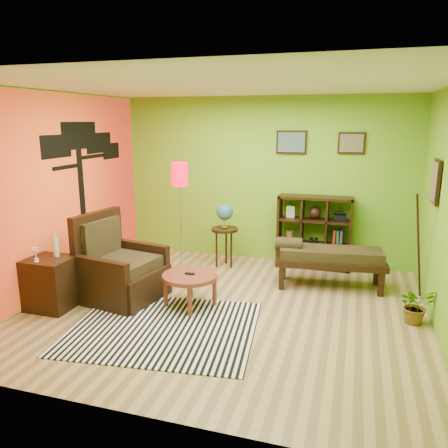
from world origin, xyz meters
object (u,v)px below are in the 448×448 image
(potted_plant, at_px, (415,309))
(floor_lamp, at_px, (180,185))
(globe_table, at_px, (225,219))
(cube_shelf, at_px, (315,232))
(coffee_table, at_px, (190,279))
(armchair, at_px, (119,273))
(side_cabinet, at_px, (51,283))
(bench, at_px, (328,257))

(potted_plant, bearing_deg, floor_lamp, 166.36)
(globe_table, relative_size, cube_shelf, 0.90)
(coffee_table, relative_size, armchair, 0.61)
(side_cabinet, bearing_deg, armchair, 40.69)
(side_cabinet, relative_size, bench, 0.61)
(globe_table, xyz_separation_m, bench, (1.71, -0.46, -0.35))
(floor_lamp, bearing_deg, globe_table, 43.51)
(side_cabinet, distance_m, bench, 3.84)
(cube_shelf, bearing_deg, potted_plant, -51.65)
(side_cabinet, xyz_separation_m, potted_plant, (4.50, 0.91, -0.17))
(cube_shelf, height_order, bench, cube_shelf)
(globe_table, distance_m, cube_shelf, 1.51)
(side_cabinet, distance_m, globe_table, 2.85)
(armchair, xyz_separation_m, bench, (2.72, 1.23, 0.11))
(side_cabinet, bearing_deg, coffee_table, 18.28)
(side_cabinet, xyz_separation_m, floor_lamp, (1.12, 1.73, 1.10))
(cube_shelf, bearing_deg, armchair, -139.55)
(potted_plant, bearing_deg, bench, 141.22)
(coffee_table, bearing_deg, armchair, 179.54)
(coffee_table, bearing_deg, globe_table, 91.29)
(floor_lamp, xyz_separation_m, potted_plant, (3.38, -0.82, -1.26))
(side_cabinet, xyz_separation_m, globe_table, (1.68, 2.26, 0.47))
(globe_table, height_order, cube_shelf, cube_shelf)
(potted_plant, bearing_deg, side_cabinet, -168.60)
(floor_lamp, bearing_deg, cube_shelf, 25.02)
(armchair, bearing_deg, coffee_table, -0.46)
(cube_shelf, height_order, potted_plant, cube_shelf)
(side_cabinet, relative_size, cube_shelf, 0.83)
(bench, bearing_deg, coffee_table, -143.50)
(armchair, height_order, bench, armchair)
(side_cabinet, height_order, bench, side_cabinet)
(armchair, height_order, potted_plant, armchair)
(armchair, distance_m, cube_shelf, 3.22)
(coffee_table, height_order, globe_table, globe_table)
(coffee_table, bearing_deg, cube_shelf, 56.26)
(bench, bearing_deg, side_cabinet, -151.97)
(globe_table, relative_size, potted_plant, 2.38)
(armchair, distance_m, floor_lamp, 1.64)
(coffee_table, bearing_deg, bench, 36.50)
(coffee_table, distance_m, floor_lamp, 1.68)
(coffee_table, relative_size, cube_shelf, 0.60)
(armchair, relative_size, potted_plant, 2.60)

